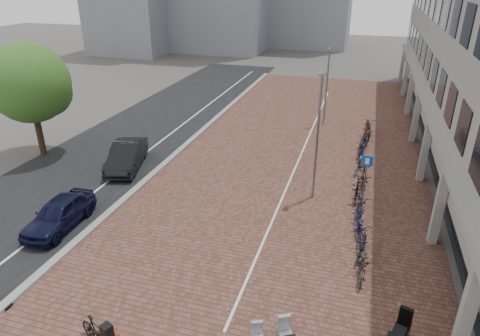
# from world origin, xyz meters

# --- Properties ---
(ground) EXTENTS (140.00, 140.00, 0.00)m
(ground) POSITION_xyz_m (0.00, 0.00, 0.00)
(ground) COLOR #474442
(ground) RESTS_ON ground
(plaza_brick) EXTENTS (14.50, 42.00, 0.04)m
(plaza_brick) POSITION_xyz_m (2.00, 12.00, 0.01)
(plaza_brick) COLOR brown
(plaza_brick) RESTS_ON ground
(street_asphalt) EXTENTS (8.00, 50.00, 0.03)m
(street_asphalt) POSITION_xyz_m (-9.00, 12.00, 0.01)
(street_asphalt) COLOR black
(street_asphalt) RESTS_ON ground
(curb) EXTENTS (0.35, 42.00, 0.14)m
(curb) POSITION_xyz_m (-5.10, 12.00, 0.07)
(curb) COLOR gray
(curb) RESTS_ON ground
(lane_line) EXTENTS (0.12, 44.00, 0.00)m
(lane_line) POSITION_xyz_m (-7.00, 12.00, 0.02)
(lane_line) COLOR white
(lane_line) RESTS_ON street_asphalt
(parking_line) EXTENTS (0.10, 30.00, 0.00)m
(parking_line) POSITION_xyz_m (2.20, 12.00, 0.04)
(parking_line) COLOR white
(parking_line) RESTS_ON plaza_brick
(car_navy) EXTENTS (1.71, 3.90, 1.31)m
(car_navy) POSITION_xyz_m (-6.50, 0.62, 0.65)
(car_navy) COLOR black
(car_navy) RESTS_ON ground
(car_dark) EXTENTS (2.67, 4.62, 1.44)m
(car_dark) POSITION_xyz_m (-6.95, 6.96, 0.72)
(car_dark) COLOR black
(car_dark) RESTS_ON ground
(hero_bike) EXTENTS (1.67, 1.04, 1.14)m
(hero_bike) POSITION_xyz_m (-1.17, -4.52, 0.51)
(hero_bike) COLOR black
(hero_bike) RESTS_ON ground
(shoes) EXTENTS (0.41, 0.35, 0.10)m
(shoes) POSITION_xyz_m (-5.00, -4.11, 0.05)
(shoes) COLOR black
(shoes) RESTS_ON ground
(parking_sign) EXTENTS (0.50, 0.09, 2.42)m
(parking_sign) POSITION_xyz_m (5.94, 6.65, 1.62)
(parking_sign) COLOR slate
(parking_sign) RESTS_ON ground
(lamp_near) EXTENTS (0.12, 0.12, 6.07)m
(lamp_near) POSITION_xyz_m (3.60, 6.40, 3.03)
(lamp_near) COLOR slate
(lamp_near) RESTS_ON ground
(lamp_far) EXTENTS (0.12, 0.12, 5.38)m
(lamp_far) POSITION_xyz_m (2.82, 17.79, 2.69)
(lamp_far) COLOR slate
(lamp_far) RESTS_ON ground
(street_tree) EXTENTS (4.59, 4.59, 6.67)m
(street_tree) POSITION_xyz_m (-12.81, 7.34, 4.24)
(street_tree) COLOR #382619
(street_tree) RESTS_ON ground
(bike_row) EXTENTS (1.35, 18.12, 1.05)m
(bike_row) POSITION_xyz_m (5.89, 9.05, 0.52)
(bike_row) COLOR black
(bike_row) RESTS_ON ground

